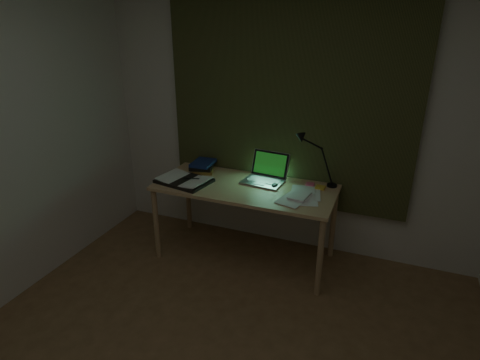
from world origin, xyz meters
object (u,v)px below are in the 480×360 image
Objects in this scene: laptop at (263,170)px; desk_lamp at (334,160)px; book_stack at (203,166)px; loose_papers at (294,194)px; desk at (245,222)px; open_textbook at (184,180)px.

desk_lamp reaches higher than laptop.
loose_papers is (0.96, -0.23, -0.04)m from book_stack.
desk_lamp is (0.71, 0.27, 0.60)m from desk.
desk_lamp is at bearing 20.50° from laptop.
desk_lamp is at bearing 49.14° from loose_papers.
book_stack is at bearing 179.63° from laptop.
loose_papers is 0.70× the size of desk_lamp.
desk_lamp is (1.25, 0.39, 0.22)m from open_textbook.
loose_papers is at bearing 15.82° from open_textbook.
desk is 0.68m from book_stack.
book_stack is 1.23m from desk_lamp.
desk is 0.97m from desk_lamp.
open_textbook is (-0.66, -0.24, -0.11)m from laptop.
laptop is 1.60× the size of book_stack.
desk is 6.38× the size of book_stack.
open_textbook is at bearing -167.90° from desk_lamp.
desk_lamp is (0.26, 0.30, 0.23)m from loose_papers.
laptop is 0.38m from loose_papers.
desk_lamp is (0.59, 0.15, 0.12)m from laptop.
desk is 3.24× the size of desk_lamp.
open_textbook is 1.32m from desk_lamp.
open_textbook is 0.32m from book_stack.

